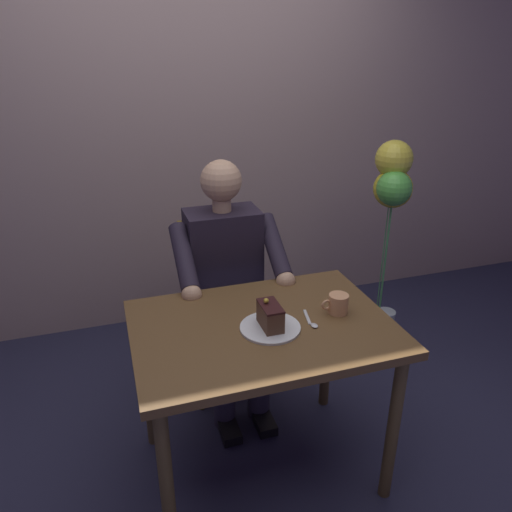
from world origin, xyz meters
name	(u,v)px	position (x,y,z in m)	size (l,w,h in m)	color
ground_plane	(262,465)	(0.00, 0.00, 0.00)	(14.00, 14.00, 0.00)	#2B2B44
cafe_rear_panel	(183,90)	(0.00, -1.53, 1.50)	(6.40, 0.12, 3.00)	#B3968E
dining_table	(262,345)	(0.00, 0.00, 0.65)	(1.02, 0.72, 0.75)	brown
chair	(220,296)	(0.00, -0.71, 0.51)	(0.42, 0.42, 0.91)	brown
seated_person	(228,284)	(0.00, -0.54, 0.66)	(0.53, 0.58, 1.27)	#271F2E
dessert_plate	(270,328)	(-0.02, 0.04, 0.75)	(0.24, 0.24, 0.01)	silver
cake_slice	(270,316)	(-0.02, 0.04, 0.80)	(0.07, 0.13, 0.11)	brown
coffee_cup	(338,303)	(-0.32, 0.01, 0.79)	(0.12, 0.08, 0.08)	tan
dessert_spoon	(311,322)	(-0.19, 0.05, 0.75)	(0.03, 0.14, 0.01)	silver
balloon_display	(392,197)	(-1.01, -0.71, 0.97)	(0.24, 0.28, 1.28)	#B2C1C6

